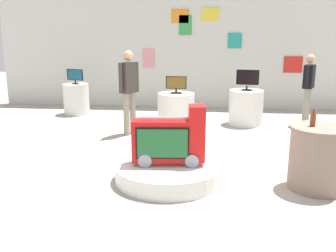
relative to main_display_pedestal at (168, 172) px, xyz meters
The scene contains 14 objects.
ground_plane 0.38m from the main_display_pedestal, 62.90° to the left, with size 30.00×30.00×0.00m, color #A8A091.
back_wall_display 5.80m from the main_display_pedestal, 88.22° to the left, with size 11.11×0.13×3.11m.
main_display_pedestal is the anchor object (origin of this frame).
novelty_firetruck_tv 0.46m from the main_display_pedestal, 14.30° to the right, with size 1.02×0.41×0.83m.
display_pedestal_left_rear 5.17m from the main_display_pedestal, 123.26° to the left, with size 0.66×0.66×0.79m, color silver.
tv_on_left_rear 5.24m from the main_display_pedestal, 123.27° to the left, with size 0.46×0.20×0.37m.
display_pedestal_center_rear 3.86m from the main_display_pedestal, 68.26° to the left, with size 0.77×0.77×0.79m, color silver.
tv_on_center_rear 3.96m from the main_display_pedestal, 68.23° to the left, with size 0.54×0.24×0.48m.
display_pedestal_right_rear 2.97m from the main_display_pedestal, 92.49° to the left, with size 0.79×0.79×0.79m, color silver.
tv_on_right_rear 3.08m from the main_display_pedestal, 92.49° to the left, with size 0.44×0.23×0.36m.
side_table_round 2.02m from the main_display_pedestal, ahead, with size 0.77×0.77×0.85m.
bottle_on_side_table 2.05m from the main_display_pedestal, ahead, with size 0.07×0.07×0.23m.
shopper_browsing_near_truck 4.74m from the main_display_pedestal, 53.01° to the left, with size 0.34×0.52×1.59m.
shopper_browsing_rear 2.80m from the main_display_pedestal, 113.14° to the left, with size 0.36×0.50×1.71m.
Camera 1 is at (0.32, -5.20, 1.98)m, focal length 39.54 mm.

